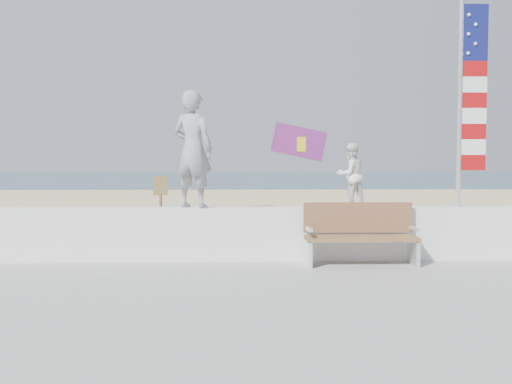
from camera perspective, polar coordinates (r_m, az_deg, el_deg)
ground at (r=7.36m, az=-1.13°, el=-11.31°), size 220.00×220.00×0.00m
sand at (r=16.23m, az=-1.52°, el=-3.29°), size 90.00×40.00×0.08m
seawall at (r=9.21m, az=-1.29°, el=-4.42°), size 30.00×0.35×0.90m
adult at (r=9.16m, az=-6.68°, el=4.49°), size 0.85×0.73×1.96m
child at (r=9.33m, az=9.93°, el=1.76°), size 0.65×0.59×1.09m
bench at (r=8.97m, az=10.89°, el=-4.29°), size 1.80×0.57×1.00m
flag at (r=9.99m, az=21.36°, el=9.55°), size 0.50×0.08×3.50m
parafoil_kite at (r=10.59m, az=4.64°, el=5.23°), size 1.11×0.33×0.75m
sign at (r=12.18m, az=-10.01°, el=-1.16°), size 0.32×0.07×1.46m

